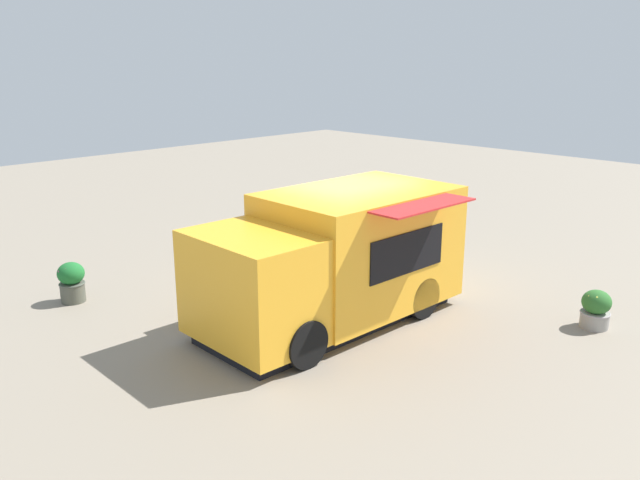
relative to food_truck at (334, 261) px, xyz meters
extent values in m
plane|color=gray|center=(1.27, 1.04, -1.08)|extent=(40.00, 40.00, 0.00)
cube|color=#F9AC28|center=(0.62, -0.01, 0.14)|extent=(3.38, 2.29, 2.03)
cube|color=#F9AC28|center=(-1.76, 0.05, -0.04)|extent=(1.48, 2.15, 1.68)
cube|color=black|center=(-2.45, 0.07, 0.26)|extent=(0.08, 1.76, 0.64)
cube|color=black|center=(0.59, -1.12, 0.26)|extent=(1.83, 0.07, 0.71)
cube|color=red|center=(0.58, -1.41, 1.11)|extent=(2.01, 0.65, 0.03)
cube|color=black|center=(-0.09, 0.01, -0.98)|extent=(4.56, 1.88, 0.21)
cylinder|color=black|center=(-1.54, 1.03, -0.71)|extent=(0.75, 0.24, 0.75)
cylinder|color=black|center=(-1.59, -0.94, -0.71)|extent=(0.75, 0.24, 0.75)
cylinder|color=black|center=(1.24, 0.96, -0.71)|extent=(0.75, 0.24, 0.75)
cylinder|color=black|center=(1.18, -1.02, -0.71)|extent=(0.75, 0.24, 0.75)
ellipsoid|color=#757152|center=(3.03, 2.57, -1.02)|extent=(0.64, 0.59, 0.12)
cube|color=#757152|center=(2.81, 2.59, -1.02)|extent=(0.38, 0.23, 0.11)
cube|color=#757152|center=(2.88, 2.41, -1.02)|extent=(0.38, 0.23, 0.11)
cube|color=#2E2A32|center=(3.03, 2.57, -0.71)|extent=(0.43, 0.34, 0.50)
sphere|color=beige|center=(3.03, 2.57, -0.35)|extent=(0.23, 0.23, 0.23)
sphere|color=black|center=(3.03, 2.57, -0.33)|extent=(0.23, 0.23, 0.23)
cube|color=#2E2A32|center=(2.86, 2.63, -0.64)|extent=(0.35, 0.21, 0.27)
cube|color=#2E2A32|center=(2.94, 2.41, -0.64)|extent=(0.35, 0.21, 0.27)
cylinder|color=#E19E4A|center=(2.74, 2.46, -0.72)|extent=(0.37, 0.24, 0.08)
cube|color=#E6603E|center=(2.74, 2.46, -0.70)|extent=(0.30, 0.18, 0.02)
cylinder|color=#9A958E|center=(2.92, -3.38, -0.94)|extent=(0.47, 0.47, 0.27)
torus|color=#9D9394|center=(2.92, -3.38, -0.82)|extent=(0.50, 0.50, 0.04)
ellipsoid|color=#2D682A|center=(2.92, -3.38, -0.62)|extent=(0.49, 0.49, 0.41)
sphere|color=#D6E24B|center=(2.77, -3.43, -0.50)|extent=(0.07, 0.07, 0.07)
sphere|color=#D8E653|center=(2.79, -3.52, -0.55)|extent=(0.06, 0.06, 0.06)
sphere|color=#E0DB4B|center=(2.77, -3.30, -0.51)|extent=(0.06, 0.06, 0.06)
cylinder|color=silver|center=(1.60, 3.60, -0.92)|extent=(0.58, 0.58, 0.32)
torus|color=silver|center=(1.60, 3.60, -0.77)|extent=(0.60, 0.60, 0.04)
ellipsoid|color=#2C4F39|center=(1.60, 3.60, -0.51)|extent=(0.66, 0.66, 0.56)
sphere|color=#9B50B8|center=(1.74, 3.74, -0.34)|extent=(0.07, 0.07, 0.07)
sphere|color=#A848B5|center=(1.83, 3.53, -0.38)|extent=(0.08, 0.08, 0.08)
sphere|color=purple|center=(1.80, 3.76, -0.41)|extent=(0.06, 0.06, 0.06)
sphere|color=purple|center=(1.60, 3.35, -0.40)|extent=(0.08, 0.08, 0.08)
sphere|color=#AB4EA4|center=(1.62, 3.34, -0.44)|extent=(0.07, 0.07, 0.07)
sphere|color=purple|center=(1.45, 3.82, -0.43)|extent=(0.06, 0.06, 0.06)
cylinder|color=#4E5045|center=(-2.83, 4.09, -0.89)|extent=(0.45, 0.45, 0.37)
torus|color=#484E44|center=(-2.83, 4.09, -0.72)|extent=(0.48, 0.48, 0.04)
ellipsoid|color=#1C672B|center=(-2.83, 4.09, -0.52)|extent=(0.50, 0.50, 0.42)
sphere|color=#DE2E7F|center=(-2.85, 4.24, -0.40)|extent=(0.06, 0.06, 0.06)
sphere|color=#EC4177|center=(-2.74, 4.24, -0.42)|extent=(0.08, 0.08, 0.08)
sphere|color=#D92B8F|center=(-3.02, 4.10, -0.45)|extent=(0.08, 0.08, 0.08)
sphere|color=#DE347C|center=(-2.95, 4.00, -0.39)|extent=(0.06, 0.06, 0.06)
camera|label=1|loc=(-7.72, -7.37, 3.42)|focal=36.75mm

